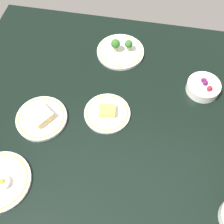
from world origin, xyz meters
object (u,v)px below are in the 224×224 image
object	(u,v)px
plate_sandwich	(41,117)
bowl_berries	(203,87)
plate_broccoli	(120,50)
plate_cheese	(107,113)

from	to	relation	value
plate_sandwich	bowl_berries	bearing A→B (deg)	-157.42
plate_broccoli	plate_cheese	xyz separation A→B (cm)	(-0.35, 33.14, -0.53)
plate_sandwich	plate_broccoli	bearing A→B (deg)	-121.13
plate_sandwich	plate_cheese	distance (cm)	25.61
plate_broccoli	bowl_berries	xyz separation A→B (cm)	(-36.93, 14.73, 1.03)
plate_cheese	bowl_berries	bearing A→B (deg)	-153.29
plate_broccoli	bowl_berries	size ratio (longest dim) A/B	1.56
plate_cheese	bowl_berries	distance (cm)	40.98
plate_broccoli	plate_cheese	distance (cm)	33.14
plate_cheese	bowl_berries	size ratio (longest dim) A/B	1.33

